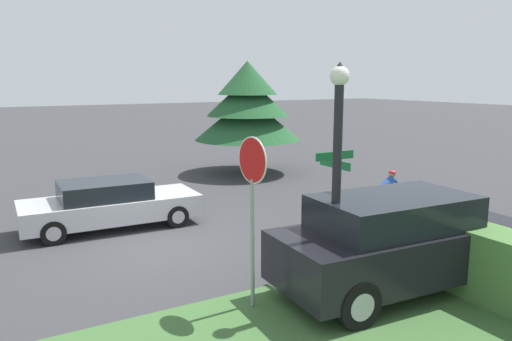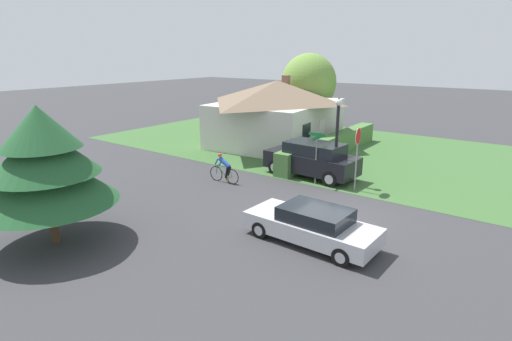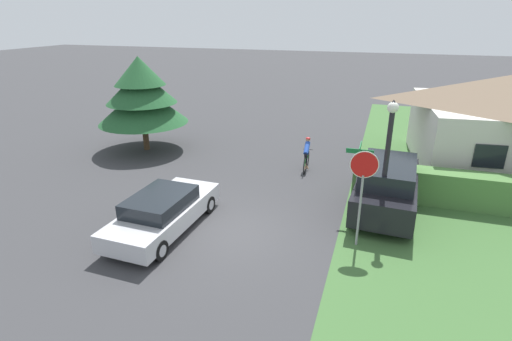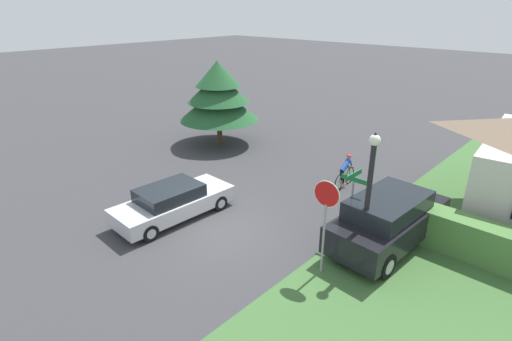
{
  "view_description": "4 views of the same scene",
  "coord_description": "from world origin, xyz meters",
  "px_view_note": "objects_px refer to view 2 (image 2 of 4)",
  "views": [
    {
      "loc": [
        11.2,
        -3.62,
        3.95
      ],
      "look_at": [
        0.09,
        2.8,
        1.61
      ],
      "focal_mm": 35.0,
      "sensor_mm": 36.0,
      "label": 1
    },
    {
      "loc": [
        -13.26,
        -6.39,
        6.28
      ],
      "look_at": [
        0.36,
        3.62,
        1.29
      ],
      "focal_mm": 28.0,
      "sensor_mm": 36.0,
      "label": 2
    },
    {
      "loc": [
        4.36,
        -10.5,
        6.55
      ],
      "look_at": [
        0.13,
        2.48,
        1.23
      ],
      "focal_mm": 28.0,
      "sensor_mm": 36.0,
      "label": 3
    },
    {
      "loc": [
        9.35,
        -8.24,
        7.51
      ],
      "look_at": [
        -1.08,
        3.06,
        1.1
      ],
      "focal_mm": 28.0,
      "sensor_mm": 36.0,
      "label": 4
    }
  ],
  "objects_px": {
    "parked_suv_right": "(312,159)",
    "street_name_sign": "(316,149)",
    "deciduous_tree_right": "(309,83)",
    "street_lamp": "(337,132)",
    "sedan_left_lane": "(312,225)",
    "conifer_tall_near": "(44,163)",
    "cottage_house": "(277,111)",
    "stop_sign": "(357,146)",
    "cyclist": "(224,169)"
  },
  "relations": [
    {
      "from": "parked_suv_right",
      "to": "street_name_sign",
      "type": "relative_size",
      "value": 1.93
    },
    {
      "from": "parked_suv_right",
      "to": "deciduous_tree_right",
      "type": "relative_size",
      "value": 0.79
    },
    {
      "from": "parked_suv_right",
      "to": "street_lamp",
      "type": "height_order",
      "value": "street_lamp"
    },
    {
      "from": "sedan_left_lane",
      "to": "conifer_tall_near",
      "type": "height_order",
      "value": "conifer_tall_near"
    },
    {
      "from": "conifer_tall_near",
      "to": "parked_suv_right",
      "type": "bearing_deg",
      "value": -15.91
    },
    {
      "from": "street_lamp",
      "to": "street_name_sign",
      "type": "height_order",
      "value": "street_lamp"
    },
    {
      "from": "cottage_house",
      "to": "stop_sign",
      "type": "height_order",
      "value": "cottage_house"
    },
    {
      "from": "street_name_sign",
      "to": "conifer_tall_near",
      "type": "bearing_deg",
      "value": 159.18
    },
    {
      "from": "street_lamp",
      "to": "conifer_tall_near",
      "type": "xyz_separation_m",
      "value": [
        -11.84,
        4.82,
        0.27
      ]
    },
    {
      "from": "street_lamp",
      "to": "conifer_tall_near",
      "type": "distance_m",
      "value": 12.78
    },
    {
      "from": "sedan_left_lane",
      "to": "stop_sign",
      "type": "distance_m",
      "value": 6.31
    },
    {
      "from": "sedan_left_lane",
      "to": "stop_sign",
      "type": "height_order",
      "value": "stop_sign"
    },
    {
      "from": "cottage_house",
      "to": "conifer_tall_near",
      "type": "distance_m",
      "value": 17.91
    },
    {
      "from": "street_lamp",
      "to": "deciduous_tree_right",
      "type": "distance_m",
      "value": 14.11
    },
    {
      "from": "deciduous_tree_right",
      "to": "conifer_tall_near",
      "type": "bearing_deg",
      "value": -172.14
    },
    {
      "from": "parked_suv_right",
      "to": "deciduous_tree_right",
      "type": "bearing_deg",
      "value": -56.36
    },
    {
      "from": "cottage_house",
      "to": "cyclist",
      "type": "distance_m",
      "value": 9.79
    },
    {
      "from": "parked_suv_right",
      "to": "stop_sign",
      "type": "relative_size",
      "value": 1.66
    },
    {
      "from": "cottage_house",
      "to": "sedan_left_lane",
      "type": "bearing_deg",
      "value": -147.42
    },
    {
      "from": "sedan_left_lane",
      "to": "cyclist",
      "type": "bearing_deg",
      "value": -24.05
    },
    {
      "from": "conifer_tall_near",
      "to": "deciduous_tree_right",
      "type": "xyz_separation_m",
      "value": [
        23.35,
        3.22,
        1.11
      ]
    },
    {
      "from": "deciduous_tree_right",
      "to": "sedan_left_lane",
      "type": "bearing_deg",
      "value": -150.28
    },
    {
      "from": "cyclist",
      "to": "street_lamp",
      "type": "bearing_deg",
      "value": -146.92
    },
    {
      "from": "cottage_house",
      "to": "cyclist",
      "type": "xyz_separation_m",
      "value": [
        -9.2,
        -2.93,
        -1.61
      ]
    },
    {
      "from": "street_lamp",
      "to": "conifer_tall_near",
      "type": "height_order",
      "value": "conifer_tall_near"
    },
    {
      "from": "sedan_left_lane",
      "to": "cyclist",
      "type": "xyz_separation_m",
      "value": [
        3.32,
        6.79,
        0.05
      ]
    },
    {
      "from": "cottage_house",
      "to": "parked_suv_right",
      "type": "relative_size",
      "value": 2.06
    },
    {
      "from": "street_lamp",
      "to": "deciduous_tree_right",
      "type": "relative_size",
      "value": 0.67
    },
    {
      "from": "sedan_left_lane",
      "to": "street_name_sign",
      "type": "xyz_separation_m",
      "value": [
        5.79,
        2.96,
        1.15
      ]
    },
    {
      "from": "street_name_sign",
      "to": "sedan_left_lane",
      "type": "bearing_deg",
      "value": -152.9
    },
    {
      "from": "parked_suv_right",
      "to": "conifer_tall_near",
      "type": "xyz_separation_m",
      "value": [
        -11.99,
        3.42,
        1.91
      ]
    },
    {
      "from": "street_name_sign",
      "to": "deciduous_tree_right",
      "type": "distance_m",
      "value": 14.57
    },
    {
      "from": "sedan_left_lane",
      "to": "stop_sign",
      "type": "bearing_deg",
      "value": -78.71
    },
    {
      "from": "cottage_house",
      "to": "stop_sign",
      "type": "xyz_separation_m",
      "value": [
        -6.47,
        -8.73,
        -0.14
      ]
    },
    {
      "from": "cyclist",
      "to": "parked_suv_right",
      "type": "relative_size",
      "value": 0.36
    },
    {
      "from": "cyclist",
      "to": "street_name_sign",
      "type": "bearing_deg",
      "value": -150.71
    },
    {
      "from": "cottage_house",
      "to": "conifer_tall_near",
      "type": "xyz_separation_m",
      "value": [
        -17.71,
        -2.58,
        0.54
      ]
    },
    {
      "from": "sedan_left_lane",
      "to": "parked_suv_right",
      "type": "relative_size",
      "value": 0.94
    },
    {
      "from": "sedan_left_lane",
      "to": "cyclist",
      "type": "distance_m",
      "value": 7.56
    },
    {
      "from": "stop_sign",
      "to": "deciduous_tree_right",
      "type": "xyz_separation_m",
      "value": [
        12.12,
        9.37,
        1.79
      ]
    },
    {
      "from": "parked_suv_right",
      "to": "cyclist",
      "type": "bearing_deg",
      "value": 51.88
    },
    {
      "from": "cyclist",
      "to": "stop_sign",
      "type": "height_order",
      "value": "stop_sign"
    },
    {
      "from": "sedan_left_lane",
      "to": "deciduous_tree_right",
      "type": "relative_size",
      "value": 0.74
    },
    {
      "from": "sedan_left_lane",
      "to": "parked_suv_right",
      "type": "bearing_deg",
      "value": -59.28
    },
    {
      "from": "parked_suv_right",
      "to": "cottage_house",
      "type": "bearing_deg",
      "value": -40.33
    },
    {
      "from": "cottage_house",
      "to": "deciduous_tree_right",
      "type": "relative_size",
      "value": 1.63
    },
    {
      "from": "street_lamp",
      "to": "cyclist",
      "type": "bearing_deg",
      "value": 126.63
    },
    {
      "from": "sedan_left_lane",
      "to": "street_lamp",
      "type": "height_order",
      "value": "street_lamp"
    },
    {
      "from": "street_lamp",
      "to": "deciduous_tree_right",
      "type": "bearing_deg",
      "value": 34.92
    },
    {
      "from": "cyclist",
      "to": "street_name_sign",
      "type": "relative_size",
      "value": 0.69
    }
  ]
}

